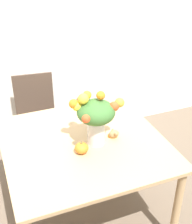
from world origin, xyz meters
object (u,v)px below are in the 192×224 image
flower_vase (95,116)px  pumpkin (82,148)px  dining_chair_near_window (37,120)px  turkey_figurine (113,133)px

flower_vase → pumpkin: flower_vase is taller
flower_vase → dining_chair_near_window: size_ratio=0.45×
pumpkin → dining_chair_near_window: size_ratio=0.11×
pumpkin → dining_chair_near_window: bearing=97.2°
dining_chair_near_window → turkey_figurine: bearing=-58.9°
flower_vase → dining_chair_near_window: flower_vase is taller
pumpkin → dining_chair_near_window: (-0.13, 1.04, -0.33)m
pumpkin → dining_chair_near_window: 1.10m
pumpkin → turkey_figurine: (0.30, 0.10, -0.01)m
dining_chair_near_window → pumpkin: bearing=-76.3°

